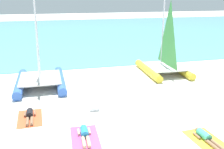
% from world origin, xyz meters
% --- Properties ---
extents(ground_plane, '(120.00, 120.00, 0.00)m').
position_xyz_m(ground_plane, '(0.00, 10.00, 0.00)').
color(ground_plane, white).
extents(ocean_water, '(120.00, 40.00, 0.05)m').
position_xyz_m(ocean_water, '(0.00, 30.42, 0.03)').
color(ocean_water, '#5BB2C1').
rests_on(ocean_water, ground).
extents(sailboat_blue, '(2.99, 4.65, 6.05)m').
position_xyz_m(sailboat_blue, '(-3.97, 7.13, 0.90)').
color(sailboat_blue, blue).
rests_on(sailboat_blue, ground).
extents(sailboat_yellow, '(2.99, 4.55, 5.81)m').
position_xyz_m(sailboat_yellow, '(4.68, 7.83, 0.87)').
color(sailboat_yellow, yellow).
rests_on(sailboat_yellow, ground).
extents(towel_left, '(1.15, 1.93, 0.01)m').
position_xyz_m(towel_left, '(-4.44, 2.73, 0.01)').
color(towel_left, '#EA5933').
rests_on(towel_left, ground).
extents(sunbather_left, '(0.55, 1.56, 0.30)m').
position_xyz_m(sunbather_left, '(-4.45, 2.79, 0.13)').
color(sunbather_left, black).
rests_on(sunbather_left, towel_left).
extents(towel_middle, '(1.19, 1.95, 0.01)m').
position_xyz_m(towel_middle, '(-2.22, 0.41, 0.01)').
color(towel_middle, '#D84C99').
rests_on(towel_middle, ground).
extents(sunbather_middle, '(0.56, 1.57, 0.30)m').
position_xyz_m(sunbather_middle, '(-2.22, 0.47, 0.13)').
color(sunbather_middle, '#268CCC').
rests_on(sunbather_middle, towel_middle).
extents(towel_right, '(1.24, 1.98, 0.01)m').
position_xyz_m(towel_right, '(2.39, -1.03, 0.01)').
color(towel_right, yellow).
rests_on(towel_right, ground).
extents(sunbather_right, '(0.57, 1.57, 0.30)m').
position_xyz_m(sunbather_right, '(2.38, -0.96, 0.13)').
color(sunbather_right, '#3FB28C').
rests_on(sunbather_right, towel_right).
extents(cooler_box, '(0.50, 0.36, 0.36)m').
position_xyz_m(cooler_box, '(-1.38, 2.88, 0.18)').
color(cooler_box, white).
rests_on(cooler_box, ground).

